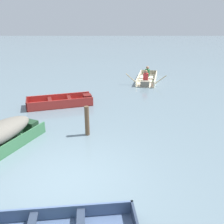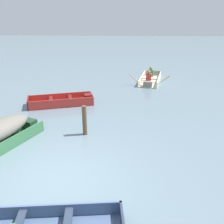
% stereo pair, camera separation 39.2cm
% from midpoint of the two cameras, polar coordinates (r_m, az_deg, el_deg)
% --- Properties ---
extents(ground_plane, '(80.00, 80.00, 0.00)m').
position_cam_midpoint_polar(ground_plane, '(6.60, -10.47, -15.27)').
color(ground_plane, slate).
extents(skiff_red_mid_moored, '(3.02, 1.70, 0.41)m').
position_cam_midpoint_polar(skiff_red_mid_moored, '(11.54, -9.96, 2.39)').
color(skiff_red_mid_moored, '#AD2D28').
rests_on(skiff_red_mid_moored, ground).
extents(rowboat_cream_with_crew, '(2.28, 3.20, 0.90)m').
position_cam_midpoint_polar(rowboat_cream_with_crew, '(15.29, 9.42, 7.43)').
color(rowboat_cream_with_crew, beige).
rests_on(rowboat_cream_with_crew, ground).
extents(mooring_post, '(0.15, 0.15, 1.05)m').
position_cam_midpoint_polar(mooring_post, '(8.49, -4.98, -1.94)').
color(mooring_post, brown).
rests_on(mooring_post, ground).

